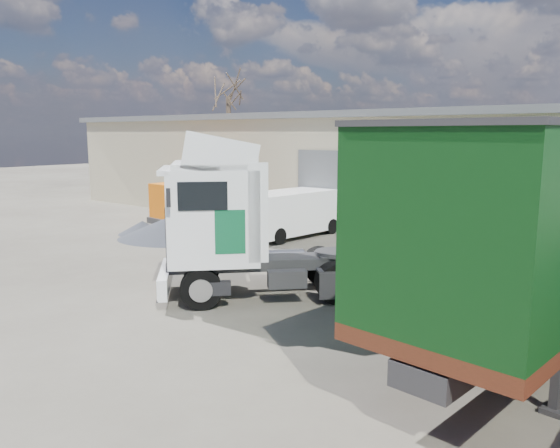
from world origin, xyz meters
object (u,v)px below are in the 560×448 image
Objects in this scene: panel_van at (288,214)px; orange_skip at (181,207)px; tractor_unit at (245,228)px; bare_tree at (228,84)px.

orange_skip is at bearing -167.75° from panel_van.
orange_skip is (-5.97, -0.65, -0.15)m from panel_van.
tractor_unit reaches higher than orange_skip.
bare_tree is at bearing 178.32° from tractor_unit.
panel_van is at bearing 12.45° from orange_skip.
bare_tree is 2.92× the size of orange_skip.
bare_tree reaches higher than tractor_unit.
bare_tree is 1.96× the size of panel_van.
tractor_unit is at bearing -53.96° from panel_van.
orange_skip is at bearing -169.64° from tractor_unit.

